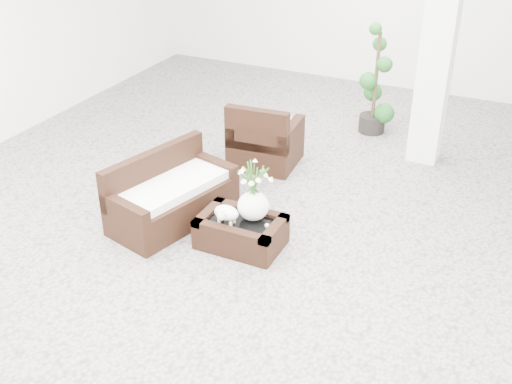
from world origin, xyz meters
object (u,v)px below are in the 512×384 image
at_px(coffee_table, 241,233).
at_px(loveseat, 172,190).
at_px(topiary, 376,80).
at_px(armchair, 266,132).

relative_size(coffee_table, loveseat, 0.60).
bearing_deg(topiary, loveseat, -111.03).
relative_size(coffee_table, armchair, 0.99).
distance_m(loveseat, topiary, 3.76).
distance_m(armchair, loveseat, 1.86).
height_order(coffee_table, armchair, armchair).
relative_size(armchair, loveseat, 0.61).
xyz_separation_m(armchair, topiary, (1.01, 1.66, 0.36)).
bearing_deg(armchair, topiary, -125.86).
distance_m(armchair, topiary, 1.98).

